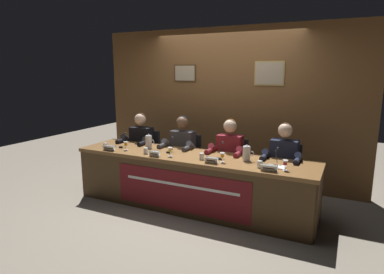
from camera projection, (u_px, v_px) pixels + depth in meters
ground_plane at (192, 206)px, 4.70m from camera, size 12.00×12.00×0.00m
wall_back_panelled at (225, 106)px, 5.58m from camera, size 4.60×0.14×2.60m
conference_table at (188, 173)px, 4.49m from camera, size 3.40×0.81×0.75m
chair_far_left at (146, 158)px, 5.63m from camera, size 0.44×0.44×0.89m
panelist_far_left at (139, 144)px, 5.40m from camera, size 0.51×0.48×1.22m
nameplate_far_left at (109, 148)px, 4.78m from camera, size 0.20×0.06×0.08m
juice_glass_far_left at (126, 144)px, 4.81m from camera, size 0.06×0.06×0.12m
water_cup_far_left at (105, 146)px, 4.90m from camera, size 0.06×0.06×0.08m
microphone_far_left at (122, 142)px, 4.98m from camera, size 0.06×0.17×0.22m
chair_center_left at (186, 163)px, 5.29m from camera, size 0.44×0.44×0.89m
panelist_center_left at (180, 149)px, 5.06m from camera, size 0.51×0.48×1.22m
nameplate_center_left at (154, 154)px, 4.44m from camera, size 0.15×0.06×0.08m
juice_glass_center_left at (170, 150)px, 4.44m from camera, size 0.06×0.06×0.12m
water_cup_center_left at (146, 151)px, 4.59m from camera, size 0.06×0.06×0.08m
microphone_center_left at (170, 147)px, 4.67m from camera, size 0.06×0.17×0.22m
chair_center_right at (232, 170)px, 4.96m from camera, size 0.44×0.44×0.89m
panelist_center_right at (228, 155)px, 4.73m from camera, size 0.51×0.48×1.22m
nameplate_center_right at (211, 160)px, 4.12m from camera, size 0.17×0.06×0.08m
juice_glass_center_right at (222, 156)px, 4.15m from camera, size 0.06×0.06×0.12m
water_cup_center_right at (202, 157)px, 4.29m from camera, size 0.06×0.06×0.08m
microphone_center_right at (220, 153)px, 4.33m from camera, size 0.06×0.17×0.22m
chair_far_right at (284, 177)px, 4.63m from camera, size 0.44×0.44×0.89m
panelist_far_right at (283, 161)px, 4.40m from camera, size 0.51×0.48×1.22m
nameplate_far_right at (269, 168)px, 3.78m from camera, size 0.19×0.06×0.08m
juice_glass_far_right at (285, 163)px, 3.81m from camera, size 0.06×0.06×0.12m
water_cup_far_right at (260, 165)px, 3.93m from camera, size 0.06×0.06×0.08m
microphone_far_right at (276, 160)px, 4.00m from camera, size 0.06×0.17×0.22m
water_pitcher_left_side at (149, 142)px, 4.93m from camera, size 0.15×0.10×0.21m
water_pitcher_right_side at (247, 153)px, 4.23m from camera, size 0.15×0.10×0.21m
document_stack_far_right at (277, 167)px, 3.95m from camera, size 0.22×0.16×0.01m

